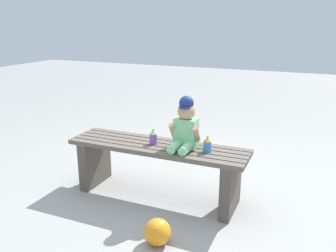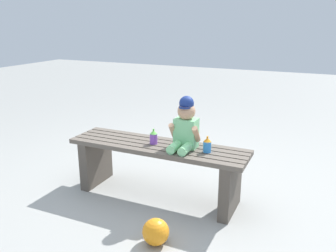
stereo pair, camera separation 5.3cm
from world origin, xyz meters
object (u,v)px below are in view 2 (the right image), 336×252
Objects in this scene: toy_ball at (156,232)px; park_bench at (158,162)px; sippy_cup_left at (153,137)px; child_figure at (185,126)px; sippy_cup_right at (207,145)px.

park_bench is at bearing 114.84° from toy_ball.
sippy_cup_left is 0.70× the size of toy_ball.
park_bench is 3.58× the size of child_figure.
toy_ball is at bearing -102.98° from sippy_cup_right.
child_figure reaches higher than sippy_cup_right.
park_bench is 0.40m from child_figure.
park_bench reaches higher than toy_ball.
sippy_cup_right is 0.70× the size of toy_ball.
park_bench is at bearing -176.17° from child_figure.
child_figure is at bearing 3.81° from sippy_cup_left.
child_figure is 3.26× the size of sippy_cup_left.
sippy_cup_left is 1.00× the size of sippy_cup_right.
park_bench is 11.67× the size of sippy_cup_right.
child_figure is (0.23, 0.02, 0.33)m from park_bench.
sippy_cup_left is at bearing 180.00° from sippy_cup_right.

